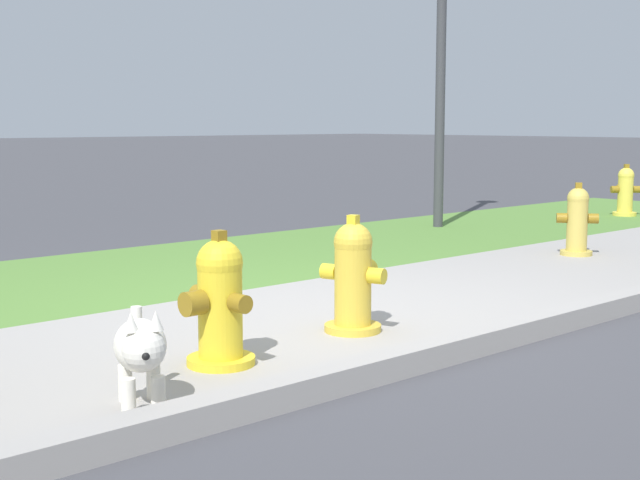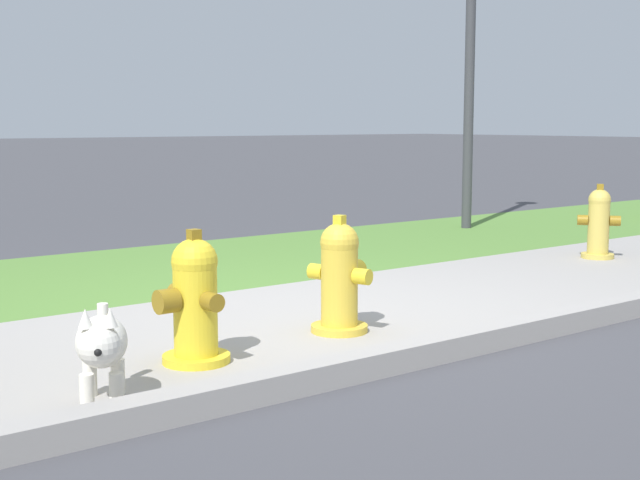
% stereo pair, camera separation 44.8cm
% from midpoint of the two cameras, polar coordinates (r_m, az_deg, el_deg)
% --- Properties ---
extents(ground_plane, '(120.00, 120.00, 0.00)m').
position_cam_midpoint_polar(ground_plane, '(5.49, -1.78, -5.04)').
color(ground_plane, '#424247').
extents(sidewalk_pavement, '(18.00, 2.09, 0.01)m').
position_cam_midpoint_polar(sidewalk_pavement, '(5.48, -1.78, -4.99)').
color(sidewalk_pavement, '#9E9993').
rests_on(sidewalk_pavement, ground).
extents(grass_verge, '(18.00, 2.49, 0.01)m').
position_cam_midpoint_polar(grass_verge, '(7.34, -13.48, -1.99)').
color(grass_verge, '#568438').
rests_on(grass_verge, ground).
extents(street_curb, '(18.00, 0.16, 0.12)m').
position_cam_midpoint_polar(street_curb, '(4.70, 7.21, -6.50)').
color(street_curb, '#9E9993').
rests_on(street_curb, ground).
extents(fire_hydrant_near_corner, '(0.33, 0.34, 0.66)m').
position_cam_midpoint_polar(fire_hydrant_near_corner, '(8.22, 14.65, 1.16)').
color(fire_hydrant_near_corner, gold).
rests_on(fire_hydrant_near_corner, ground).
extents(fire_hydrant_mid_block, '(0.38, 0.40, 0.68)m').
position_cam_midpoint_polar(fire_hydrant_mid_block, '(4.41, -9.38, -4.01)').
color(fire_hydrant_mid_block, yellow).
rests_on(fire_hydrant_mid_block, ground).
extents(fire_hydrant_by_grass_verge, '(0.34, 0.34, 0.66)m').
position_cam_midpoint_polar(fire_hydrant_by_grass_verge, '(11.95, 17.95, 2.97)').
color(fire_hydrant_by_grass_verge, yellow).
rests_on(fire_hydrant_by_grass_verge, ground).
extents(fire_hydrant_across_street, '(0.38, 0.40, 0.68)m').
position_cam_midpoint_polar(fire_hydrant_across_street, '(5.05, -0.39, -2.42)').
color(fire_hydrant_across_street, gold).
rests_on(fire_hydrant_across_street, ground).
extents(small_white_dog, '(0.36, 0.48, 0.47)m').
position_cam_midpoint_polar(small_white_dog, '(3.80, -14.75, -6.83)').
color(small_white_dog, silver).
rests_on(small_white_dog, ground).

